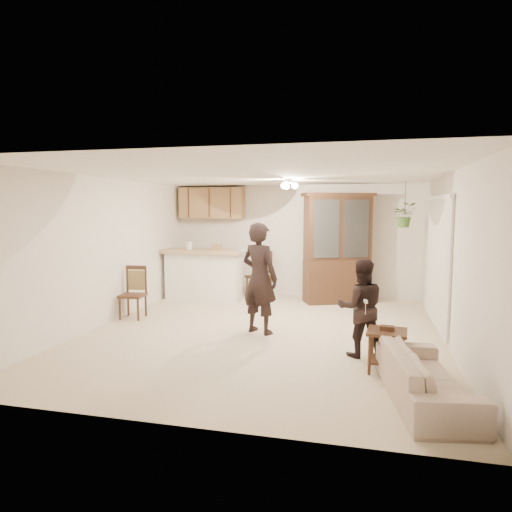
% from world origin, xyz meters
% --- Properties ---
extents(floor, '(6.50, 6.50, 0.00)m').
position_xyz_m(floor, '(0.00, 0.00, 0.00)').
color(floor, beige).
rests_on(floor, ground).
extents(ceiling, '(5.50, 6.50, 0.02)m').
position_xyz_m(ceiling, '(0.00, 0.00, 2.50)').
color(ceiling, white).
rests_on(ceiling, wall_back).
extents(wall_back, '(5.50, 0.02, 2.50)m').
position_xyz_m(wall_back, '(0.00, 3.25, 1.25)').
color(wall_back, silver).
rests_on(wall_back, ground).
extents(wall_front, '(5.50, 0.02, 2.50)m').
position_xyz_m(wall_front, '(0.00, -3.25, 1.25)').
color(wall_front, silver).
rests_on(wall_front, ground).
extents(wall_left, '(0.02, 6.50, 2.50)m').
position_xyz_m(wall_left, '(-2.75, 0.00, 1.25)').
color(wall_left, silver).
rests_on(wall_left, ground).
extents(wall_right, '(0.02, 6.50, 2.50)m').
position_xyz_m(wall_right, '(2.75, 0.00, 1.25)').
color(wall_right, silver).
rests_on(wall_right, ground).
extents(breakfast_bar, '(1.60, 0.55, 1.00)m').
position_xyz_m(breakfast_bar, '(-1.85, 2.35, 0.50)').
color(breakfast_bar, white).
rests_on(breakfast_bar, floor).
extents(bar_top, '(1.75, 0.70, 0.08)m').
position_xyz_m(bar_top, '(-1.85, 2.35, 1.05)').
color(bar_top, tan).
rests_on(bar_top, breakfast_bar).
extents(upper_cabinets, '(1.50, 0.34, 0.70)m').
position_xyz_m(upper_cabinets, '(-1.90, 3.07, 2.10)').
color(upper_cabinets, olive).
rests_on(upper_cabinets, wall_back).
extents(vertical_blinds, '(0.06, 2.30, 2.10)m').
position_xyz_m(vertical_blinds, '(2.71, 0.90, 1.10)').
color(vertical_blinds, beige).
rests_on(vertical_blinds, wall_right).
extents(ceiling_fixture, '(0.36, 0.36, 0.20)m').
position_xyz_m(ceiling_fixture, '(0.20, 1.20, 2.40)').
color(ceiling_fixture, beige).
rests_on(ceiling_fixture, ceiling).
extents(hanging_plant, '(0.43, 0.37, 0.48)m').
position_xyz_m(hanging_plant, '(2.30, 2.40, 1.85)').
color(hanging_plant, '#2F5421').
rests_on(hanging_plant, ceiling).
extents(plant_cord, '(0.01, 0.01, 0.65)m').
position_xyz_m(plant_cord, '(2.30, 2.40, 2.17)').
color(plant_cord, '#29231E').
rests_on(plant_cord, ceiling).
extents(sofa, '(1.02, 1.97, 0.73)m').
position_xyz_m(sofa, '(2.21, -2.13, 0.37)').
color(sofa, beige).
rests_on(sofa, floor).
extents(adult, '(0.78, 0.66, 1.80)m').
position_xyz_m(adult, '(-0.04, -0.02, 0.90)').
color(adult, black).
rests_on(adult, floor).
extents(child, '(0.74, 0.63, 1.35)m').
position_xyz_m(child, '(1.53, -0.82, 0.68)').
color(child, black).
rests_on(child, floor).
extents(china_hutch, '(1.56, 1.06, 2.29)m').
position_xyz_m(china_hutch, '(0.99, 2.69, 1.13)').
color(china_hutch, '#311F12').
rests_on(china_hutch, floor).
extents(side_table, '(0.51, 0.51, 0.57)m').
position_xyz_m(side_table, '(1.85, -1.34, 0.26)').
color(side_table, '#311F12').
rests_on(side_table, floor).
extents(chair_bar, '(0.44, 0.44, 0.94)m').
position_xyz_m(chair_bar, '(-2.49, 0.39, 0.26)').
color(chair_bar, '#311F12').
rests_on(chair_bar, floor).
extents(chair_hutch_left, '(0.64, 0.64, 1.03)m').
position_xyz_m(chair_hutch_left, '(-0.74, 2.89, 0.29)').
color(chair_hutch_left, '#311F12').
rests_on(chair_hutch_left, floor).
extents(chair_hutch_right, '(0.63, 0.63, 1.07)m').
position_xyz_m(chair_hutch_right, '(0.82, 2.89, 0.30)').
color(chair_hutch_right, '#311F12').
rests_on(chair_hutch_right, floor).
extents(controller_adult, '(0.11, 0.16, 0.05)m').
position_xyz_m(controller_adult, '(-0.21, -0.39, 1.35)').
color(controller_adult, white).
rests_on(controller_adult, adult).
extents(controller_child, '(0.06, 0.12, 0.04)m').
position_xyz_m(controller_child, '(1.59, -1.12, 0.81)').
color(controller_child, white).
rests_on(controller_child, child).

